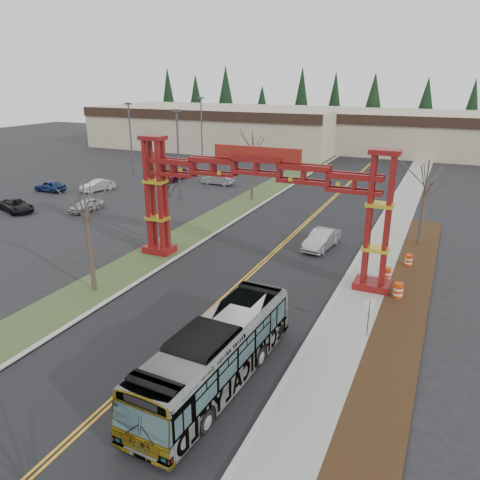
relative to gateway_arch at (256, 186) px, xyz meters
The scene contains 32 objects.
ground 18.97m from the gateway_arch, 90.00° to the right, with size 200.00×200.00×0.00m, color black.
road 9.20m from the gateway_arch, 90.00° to the left, with size 12.00×110.00×0.02m, color black.
lane_line_left 9.19m from the gateway_arch, 90.98° to the left, with size 0.12×100.00×0.01m, color gold.
lane_line_right 9.19m from the gateway_arch, 89.02° to the left, with size 0.12×100.00×0.01m, color gold.
curb_right 11.03m from the gateway_arch, 48.70° to the left, with size 0.30×110.00×0.15m, color #ABACA7.
sidewalk_right 11.90m from the gateway_arch, 42.65° to the left, with size 2.60×110.00×0.14m, color gray.
landscape_strip 14.25m from the gateway_arch, 38.11° to the right, with size 2.60×50.00×0.12m, color #321E10.
grass_median 12.18m from the gateway_arch, 138.81° to the left, with size 4.00×110.00×0.08m, color #344924.
curb_left 11.03m from the gateway_arch, 131.30° to the left, with size 0.30×110.00×0.15m, color #ABACA7.
gateway_arch is the anchor object (origin of this frame).
retail_building_west 61.78m from the gateway_arch, 119.07° to the left, with size 46.00×22.30×7.50m.
retail_building_east 62.80m from the gateway_arch, 80.83° to the left, with size 38.00×20.30×7.00m.
conifer_treeline 74.00m from the gateway_arch, 89.81° to the left, with size 116.10×5.60×13.00m.
transit_bus 13.82m from the gateway_arch, 74.85° to the right, with size 2.50×10.67×2.97m, color #9D9FA4.
silver_sedan 8.67m from the gateway_arch, 63.78° to the left, with size 1.56×4.47×1.47m, color #A5A8AD.
parked_car_near_a 23.09m from the gateway_arch, 161.97° to the left, with size 1.50×3.72×1.27m, color #B3B6BB.
parked_car_near_b 30.50m from the gateway_arch, 151.26° to the left, with size 1.41×4.05×1.33m, color silver.
parked_car_near_c 28.47m from the gateway_arch, behind, with size 2.13×4.61×1.28m, color black.
parked_car_mid_a 32.31m from the gateway_arch, 132.22° to the left, with size 2.05×5.03×1.46m, color maroon.
parked_car_mid_b 33.84m from the gateway_arch, 159.18° to the left, with size 1.58×3.93×1.34m, color navy.
parked_car_far_a 28.38m from the gateway_arch, 122.36° to the left, with size 1.44×4.14×1.37m, color #9EA0A5.
bare_tree_median_near 10.91m from the gateway_arch, 137.40° to the right, with size 2.97×2.97×7.03m.
bare_tree_median_mid 8.19m from the gateway_arch, behind, with size 3.09×3.09×6.98m.
bare_tree_median_far 19.83m from the gateway_arch, 113.81° to the left, with size 2.91×2.91×7.35m.
bare_tree_right_far 14.28m from the gateway_arch, 45.38° to the left, with size 3.04×3.04×6.91m.
light_pole_near 21.42m from the gateway_arch, 135.53° to the left, with size 0.84×0.42×9.66m.
light_pole_mid 36.73m from the gateway_arch, 139.81° to the left, with size 0.84×0.42×9.66m.
light_pole_far 45.24m from the gateway_arch, 123.50° to the left, with size 0.86×0.43×9.92m.
street_sign 11.50m from the gateway_arch, 34.27° to the right, with size 0.48×0.12×2.14m.
barrel_south 11.12m from the gateway_arch, ahead, with size 0.58×0.58×1.07m.
barrel_mid 10.37m from the gateway_arch, 10.06° to the left, with size 0.56×0.56×1.04m.
barrel_north 12.24m from the gateway_arch, 27.15° to the left, with size 0.50×0.50×0.93m.
Camera 1 is at (11.57, -10.10, 12.82)m, focal length 35.00 mm.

